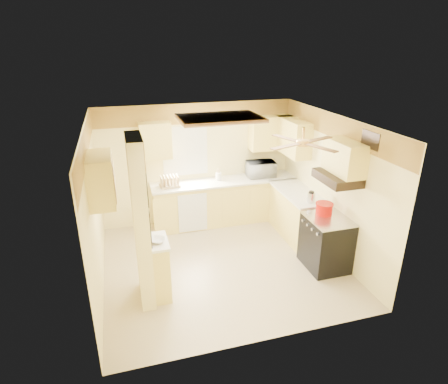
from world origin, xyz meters
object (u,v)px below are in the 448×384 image
object	(u,v)px
bowl	(158,240)
stove	(326,242)
microwave	(261,169)
dutch_oven	(324,209)
kettle	(311,197)

from	to	relation	value
bowl	stove	bearing A→B (deg)	0.88
microwave	dutch_oven	size ratio (longest dim) A/B	1.97
stove	microwave	world-z (taller)	microwave
stove	bowl	bearing A→B (deg)	-179.12
microwave	kettle	size ratio (longest dim) A/B	2.80
microwave	bowl	xyz separation A→B (m)	(-2.46, -2.22, -0.14)
microwave	kettle	xyz separation A→B (m)	(0.36, -1.55, -0.06)
kettle	microwave	bearing A→B (deg)	103.01
kettle	dutch_oven	bearing A→B (deg)	-90.34
stove	bowl	xyz separation A→B (m)	(-2.81, -0.04, 0.51)
bowl	dutch_oven	bearing A→B (deg)	4.32
bowl	kettle	xyz separation A→B (m)	(2.81, 0.67, 0.07)
microwave	dutch_oven	world-z (taller)	microwave
microwave	kettle	world-z (taller)	microwave
stove	dutch_oven	size ratio (longest dim) A/B	3.07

